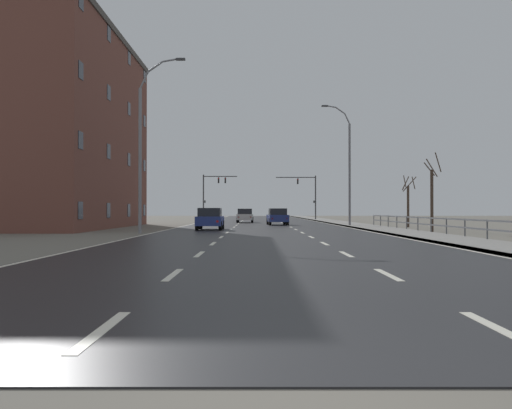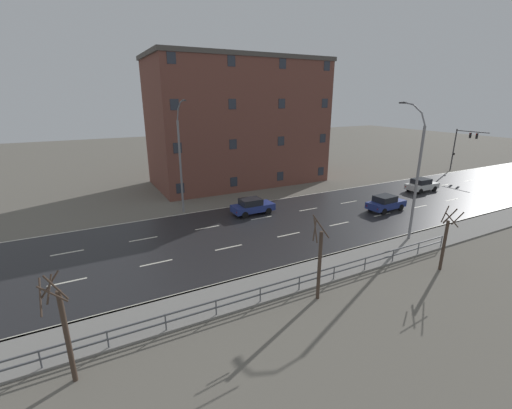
# 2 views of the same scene
# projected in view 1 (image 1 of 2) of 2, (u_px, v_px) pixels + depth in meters

# --- Properties ---
(ground_plane) EXTENTS (160.00, 160.00, 0.12)m
(ground_plane) POSITION_uv_depth(u_px,v_px,m) (261.00, 225.00, 52.28)
(ground_plane) COLOR #666056
(road_asphalt_strip) EXTENTS (14.00, 120.00, 0.03)m
(road_asphalt_strip) POSITION_uv_depth(u_px,v_px,m) (260.00, 222.00, 64.27)
(road_asphalt_strip) COLOR #232326
(road_asphalt_strip) RESTS_ON ground
(sidewalk_right) EXTENTS (3.00, 120.00, 0.12)m
(sidewalk_right) POSITION_uv_depth(u_px,v_px,m) (331.00, 221.00, 64.28)
(sidewalk_right) COLOR gray
(sidewalk_right) RESTS_ON ground
(guardrail) EXTENTS (0.07, 38.84, 1.00)m
(guardrail) POSITION_uv_depth(u_px,v_px,m) (455.00, 224.00, 28.04)
(guardrail) COLOR #515459
(guardrail) RESTS_ON ground
(street_lamp_midground) EXTENTS (2.54, 0.24, 10.57)m
(street_lamp_midground) POSITION_uv_depth(u_px,v_px,m) (347.00, 167.00, 46.73)
(street_lamp_midground) COLOR slate
(street_lamp_midground) RESTS_ON ground
(street_lamp_left_bank) EXTENTS (2.85, 0.24, 10.73)m
(street_lamp_left_bank) POSITION_uv_depth(u_px,v_px,m) (143.00, 148.00, 32.77)
(street_lamp_left_bank) COLOR slate
(street_lamp_left_bank) RESTS_ON ground
(traffic_signal_right) EXTENTS (5.69, 0.36, 6.30)m
(traffic_signal_right) POSITION_uv_depth(u_px,v_px,m) (308.00, 191.00, 76.22)
(traffic_signal_right) COLOR #38383A
(traffic_signal_right) RESTS_ON ground
(traffic_signal_left) EXTENTS (4.81, 0.36, 6.38)m
(traffic_signal_left) POSITION_uv_depth(u_px,v_px,m) (211.00, 189.00, 75.34)
(traffic_signal_left) COLOR #38383A
(traffic_signal_left) RESTS_ON ground
(car_near_right) EXTENTS (1.84, 4.10, 1.57)m
(car_near_right) POSITION_uv_depth(u_px,v_px,m) (210.00, 219.00, 38.48)
(car_near_right) COLOR navy
(car_near_right) RESTS_ON ground
(car_far_right) EXTENTS (2.02, 4.20, 1.57)m
(car_far_right) POSITION_uv_depth(u_px,v_px,m) (277.00, 217.00, 50.75)
(car_far_right) COLOR navy
(car_far_right) RESTS_ON ground
(car_far_left) EXTENTS (1.87, 4.11, 1.57)m
(car_far_left) POSITION_uv_depth(u_px,v_px,m) (245.00, 216.00, 60.43)
(car_far_left) COLOR silver
(car_far_left) RESTS_ON ground
(brick_building) EXTENTS (10.97, 22.05, 15.65)m
(brick_building) POSITION_uv_depth(u_px,v_px,m) (52.00, 130.00, 43.27)
(brick_building) COLOR brown
(brick_building) RESTS_ON ground
(bare_tree_mid) EXTENTS (1.18, 0.77, 5.13)m
(bare_tree_mid) POSITION_uv_depth(u_px,v_px,m) (432.00, 197.00, 35.01)
(bare_tree_mid) COLOR #423328
(bare_tree_mid) RESTS_ON ground
(bare_tree_far) EXTENTS (1.22, 1.49, 4.30)m
(bare_tree_far) POSITION_uv_depth(u_px,v_px,m) (408.00, 202.00, 44.32)
(bare_tree_far) COLOR #423328
(bare_tree_far) RESTS_ON ground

